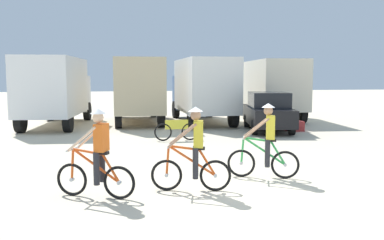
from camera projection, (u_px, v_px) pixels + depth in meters
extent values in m
plane|color=beige|center=(253.00, 194.00, 8.36)|extent=(120.00, 120.00, 0.00)
cube|color=white|center=(53.00, 86.00, 19.09)|extent=(2.91, 5.41, 2.70)
cube|color=silver|center=(69.00, 94.00, 22.51)|extent=(2.34, 1.71, 2.00)
cube|color=black|center=(71.00, 87.00, 23.17)|extent=(2.02, 0.28, 0.80)
cylinder|color=black|center=(50.00, 112.00, 22.43)|extent=(0.42, 1.03, 1.00)
cylinder|color=black|center=(87.00, 111.00, 22.61)|extent=(0.42, 1.03, 1.00)
cylinder|color=black|center=(20.00, 121.00, 17.49)|extent=(0.42, 1.03, 1.00)
cylinder|color=black|center=(68.00, 121.00, 17.67)|extent=(0.42, 1.03, 1.00)
cube|color=#CCB78E|center=(138.00, 85.00, 20.66)|extent=(2.49, 5.24, 2.70)
cube|color=silver|center=(136.00, 92.00, 24.05)|extent=(2.23, 1.54, 2.00)
cube|color=black|center=(136.00, 86.00, 24.70)|extent=(2.03, 0.12, 0.80)
cylinder|color=black|center=(119.00, 109.00, 23.89)|extent=(0.34, 1.01, 1.00)
cylinder|color=black|center=(153.00, 109.00, 24.23)|extent=(0.34, 1.01, 1.00)
cylinder|color=black|center=(118.00, 118.00, 19.00)|extent=(0.34, 1.01, 1.00)
cylinder|color=black|center=(161.00, 117.00, 19.34)|extent=(0.34, 1.01, 1.00)
cube|color=white|center=(205.00, 85.00, 20.64)|extent=(2.44, 5.22, 2.70)
cube|color=#4C6B9E|center=(192.00, 92.00, 24.01)|extent=(2.21, 1.52, 2.00)
cube|color=black|center=(190.00, 86.00, 24.66)|extent=(2.02, 0.09, 0.80)
cylinder|color=black|center=(176.00, 109.00, 23.83)|extent=(0.33, 1.00, 1.00)
cylinder|color=black|center=(209.00, 109.00, 24.22)|extent=(0.33, 1.00, 1.00)
cylinder|color=black|center=(192.00, 118.00, 18.96)|extent=(0.33, 1.00, 1.00)
cylinder|color=black|center=(233.00, 117.00, 19.36)|extent=(0.33, 1.00, 1.00)
cube|color=beige|center=(274.00, 85.00, 22.48)|extent=(2.91, 5.41, 2.70)
cube|color=#2D2D33|center=(259.00, 91.00, 25.90)|extent=(2.34, 1.71, 2.00)
cube|color=black|center=(256.00, 86.00, 26.55)|extent=(2.02, 0.28, 0.80)
cylinder|color=black|center=(243.00, 107.00, 25.82)|extent=(0.42, 1.03, 1.00)
cylinder|color=black|center=(274.00, 107.00, 26.00)|extent=(0.42, 1.03, 1.00)
cylinder|color=black|center=(264.00, 114.00, 20.88)|extent=(0.42, 1.03, 1.00)
cylinder|color=black|center=(302.00, 114.00, 21.06)|extent=(0.42, 1.03, 1.00)
cube|color=black|center=(268.00, 115.00, 18.10)|extent=(2.56, 4.47, 0.76)
cube|color=black|center=(269.00, 100.00, 17.88)|extent=(1.99, 2.38, 0.68)
cylinder|color=black|center=(247.00, 121.00, 19.45)|extent=(0.34, 0.67, 0.64)
cylinder|color=black|center=(279.00, 121.00, 19.43)|extent=(0.34, 0.67, 0.64)
cylinder|color=black|center=(255.00, 127.00, 16.86)|extent=(0.34, 0.67, 0.64)
cylinder|color=black|center=(292.00, 127.00, 16.84)|extent=(0.34, 0.67, 0.64)
torus|color=black|center=(72.00, 179.00, 8.25)|extent=(0.64, 0.33, 0.68)
cylinder|color=silver|center=(72.00, 179.00, 8.25)|extent=(0.11, 0.11, 0.08)
torus|color=black|center=(119.00, 183.00, 8.01)|extent=(0.64, 0.33, 0.68)
cylinder|color=silver|center=(119.00, 183.00, 8.01)|extent=(0.11, 0.11, 0.08)
cylinder|color=#E05119|center=(96.00, 166.00, 8.09)|extent=(0.96, 0.47, 0.68)
cylinder|color=#E05119|center=(88.00, 152.00, 8.10)|extent=(0.62, 0.32, 0.13)
cylinder|color=#E05119|center=(111.00, 168.00, 8.02)|extent=(0.37, 0.20, 0.59)
cylinder|color=#E05119|center=(72.00, 164.00, 8.21)|extent=(0.11, 0.09, 0.64)
cylinder|color=silver|center=(73.00, 149.00, 8.17)|extent=(0.25, 0.49, 0.04)
cube|color=black|center=(103.00, 153.00, 8.02)|extent=(0.27, 0.21, 0.06)
cube|color=orange|center=(101.00, 138.00, 8.00)|extent=(0.31, 0.37, 0.56)
sphere|color=beige|center=(98.00, 118.00, 7.97)|extent=(0.22, 0.22, 0.22)
cone|color=silver|center=(98.00, 111.00, 7.95)|extent=(0.32, 0.32, 0.10)
cylinder|color=#26262B|center=(96.00, 169.00, 7.95)|extent=(0.12, 0.12, 0.66)
cylinder|color=#26262B|center=(102.00, 166.00, 8.20)|extent=(0.12, 0.12, 0.66)
cylinder|color=beige|center=(82.00, 139.00, 7.90)|extent=(0.61, 0.27, 0.53)
cylinder|color=beige|center=(90.00, 136.00, 8.25)|extent=(0.58, 0.34, 0.53)
torus|color=black|center=(167.00, 175.00, 8.61)|extent=(0.68, 0.21, 0.68)
cylinder|color=silver|center=(167.00, 175.00, 8.61)|extent=(0.10, 0.10, 0.08)
torus|color=black|center=(215.00, 176.00, 8.58)|extent=(0.68, 0.21, 0.68)
cylinder|color=silver|center=(215.00, 176.00, 8.58)|extent=(0.10, 0.10, 0.08)
cylinder|color=#E05119|center=(192.00, 161.00, 8.56)|extent=(1.01, 0.28, 0.68)
cylinder|color=#E05119|center=(184.00, 148.00, 8.54)|extent=(0.66, 0.20, 0.13)
cylinder|color=#E05119|center=(207.00, 163.00, 8.55)|extent=(0.39, 0.13, 0.59)
cylinder|color=#E05119|center=(168.00, 161.00, 8.58)|extent=(0.11, 0.07, 0.64)
cylinder|color=silver|center=(169.00, 146.00, 8.54)|extent=(0.15, 0.52, 0.04)
cube|color=black|center=(199.00, 148.00, 8.53)|extent=(0.26, 0.17, 0.06)
cube|color=gold|center=(198.00, 134.00, 8.49)|extent=(0.27, 0.36, 0.56)
sphere|color=#A87A5B|center=(196.00, 115.00, 8.45)|extent=(0.22, 0.22, 0.22)
cone|color=silver|center=(196.00, 109.00, 8.44)|extent=(0.32, 0.32, 0.10)
cylinder|color=#26262B|center=(195.00, 163.00, 8.43)|extent=(0.12, 0.12, 0.66)
cylinder|color=#26262B|center=(196.00, 161.00, 8.69)|extent=(0.12, 0.12, 0.66)
cylinder|color=#A87A5B|center=(182.00, 136.00, 8.33)|extent=(0.63, 0.15, 0.53)
cylinder|color=#A87A5B|center=(183.00, 133.00, 8.68)|extent=(0.62, 0.23, 0.53)
torus|color=black|center=(241.00, 163.00, 9.79)|extent=(0.66, 0.29, 0.68)
cylinder|color=silver|center=(241.00, 163.00, 9.79)|extent=(0.10, 0.10, 0.08)
torus|color=black|center=(285.00, 165.00, 9.62)|extent=(0.66, 0.29, 0.68)
cylinder|color=silver|center=(285.00, 165.00, 9.62)|extent=(0.10, 0.10, 0.08)
cylinder|color=green|center=(264.00, 151.00, 9.67)|extent=(0.98, 0.40, 0.68)
cylinder|color=green|center=(257.00, 139.00, 9.67)|extent=(0.64, 0.27, 0.13)
cylinder|color=green|center=(278.00, 153.00, 9.62)|extent=(0.38, 0.18, 0.59)
cylinder|color=green|center=(242.00, 150.00, 9.75)|extent=(0.11, 0.08, 0.64)
cylinder|color=silver|center=(244.00, 137.00, 9.72)|extent=(0.21, 0.50, 0.04)
cube|color=black|center=(271.00, 140.00, 9.62)|extent=(0.27, 0.20, 0.06)
cube|color=gold|center=(270.00, 127.00, 9.58)|extent=(0.30, 0.37, 0.56)
sphere|color=#A87A5B|center=(268.00, 111.00, 9.55)|extent=(0.22, 0.22, 0.22)
cone|color=silver|center=(268.00, 105.00, 9.54)|extent=(0.32, 0.32, 0.10)
cylinder|color=#26262B|center=(268.00, 153.00, 9.53)|extent=(0.12, 0.12, 0.66)
cylinder|color=#26262B|center=(267.00, 151.00, 9.79)|extent=(0.12, 0.12, 0.66)
cylinder|color=#A87A5B|center=(256.00, 129.00, 9.46)|extent=(0.62, 0.22, 0.53)
cylinder|color=#A87A5B|center=(256.00, 127.00, 9.82)|extent=(0.59, 0.30, 0.53)
torus|color=black|center=(190.00, 131.00, 15.47)|extent=(0.68, 0.07, 0.68)
torus|color=black|center=(163.00, 132.00, 15.28)|extent=(0.68, 0.07, 0.68)
cube|color=gold|center=(177.00, 125.00, 15.34)|extent=(0.89, 0.05, 0.36)
cylinder|color=silver|center=(189.00, 116.00, 15.39)|extent=(0.04, 0.50, 0.04)
cube|color=#9E2D2D|center=(294.00, 126.00, 18.15)|extent=(0.70, 0.72, 0.45)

